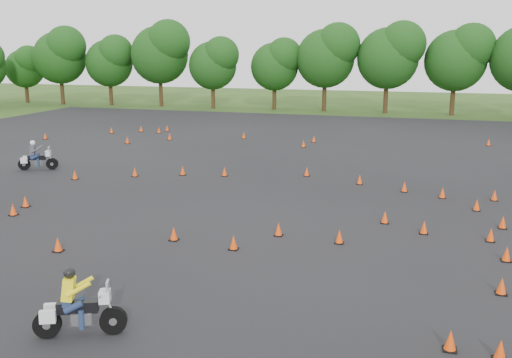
# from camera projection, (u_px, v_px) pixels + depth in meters

# --- Properties ---
(ground) EXTENTS (140.00, 140.00, 0.00)m
(ground) POSITION_uv_depth(u_px,v_px,m) (224.00, 238.00, 19.78)
(ground) COLOR #2D5119
(ground) RESTS_ON ground
(asphalt_pad) EXTENTS (62.00, 62.00, 0.00)m
(asphalt_pad) POSITION_uv_depth(u_px,v_px,m) (269.00, 195.00, 25.39)
(asphalt_pad) COLOR black
(asphalt_pad) RESTS_ON ground
(treeline) EXTENTS (86.59, 31.85, 10.87)m
(treeline) POSITION_uv_depth(u_px,v_px,m) (396.00, 70.00, 51.06)
(treeline) COLOR #174012
(treeline) RESTS_ON ground
(traffic_cones) EXTENTS (35.72, 32.72, 0.45)m
(traffic_cones) POSITION_uv_depth(u_px,v_px,m) (255.00, 190.00, 25.33)
(traffic_cones) COLOR #F1460A
(traffic_cones) RESTS_ON asphalt_pad
(rider_grey) EXTENTS (2.16, 1.37, 1.60)m
(rider_grey) POSITION_uv_depth(u_px,v_px,m) (38.00, 155.00, 30.54)
(rider_grey) COLOR #43444B
(rider_grey) RESTS_ON ground
(rider_yellow) EXTENTS (2.18, 1.43, 1.62)m
(rider_yellow) POSITION_uv_depth(u_px,v_px,m) (79.00, 303.00, 12.87)
(rider_yellow) COLOR yellow
(rider_yellow) RESTS_ON ground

